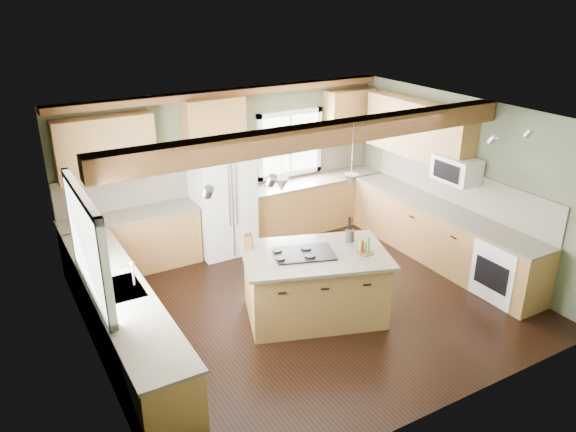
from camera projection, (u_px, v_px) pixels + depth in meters
floor at (307, 303)px, 7.83m from camera, size 5.60×5.60×0.00m
ceiling at (310, 119)px, 6.84m from camera, size 5.60×5.60×0.00m
wall_back at (229, 167)px, 9.34m from camera, size 5.60×0.00×5.60m
wall_left at (88, 267)px, 6.04m from camera, size 0.00×5.00×5.00m
wall_right at (463, 182)px, 8.63m from camera, size 0.00×5.00×5.00m
ceiling_beam at (323, 134)px, 6.64m from camera, size 5.55×0.26×0.26m
soffit_trim at (228, 93)px, 8.78m from camera, size 5.55×0.20×0.10m
backsplash_back at (229, 172)px, 9.36m from camera, size 5.58×0.03×0.58m
backsplash_right at (459, 187)px, 8.70m from camera, size 0.03×3.70×0.58m
base_cab_back_left at (133, 243)px, 8.60m from camera, size 2.02×0.60×0.88m
counter_back_left at (129, 216)px, 8.42m from camera, size 2.06×0.64×0.04m
base_cab_back_right at (313, 204)px, 10.11m from camera, size 2.62×0.60×0.88m
counter_back_right at (314, 180)px, 9.94m from camera, size 2.66×0.64×0.04m
base_cab_left at (124, 324)px, 6.55m from camera, size 0.60×3.70×0.88m
counter_left at (119, 290)px, 6.37m from camera, size 0.64×3.74×0.04m
base_cab_right at (440, 236)px, 8.86m from camera, size 0.60×3.70×0.88m
counter_right at (443, 209)px, 8.68m from camera, size 0.64×3.74×0.04m
upper_cab_back_left at (105, 148)px, 8.03m from camera, size 1.40×0.35×0.90m
upper_cab_over_fridge at (214, 121)px, 8.73m from camera, size 0.96×0.35×0.70m
upper_cab_right at (418, 130)px, 9.02m from camera, size 0.35×2.20×0.90m
upper_cab_back_corner at (349, 115)px, 10.01m from camera, size 0.90×0.35×0.90m
window_left at (86, 244)px, 6.00m from camera, size 0.04×1.60×1.05m
window_back at (289, 143)px, 9.75m from camera, size 1.10×0.04×1.00m
sink at (119, 290)px, 6.37m from camera, size 0.50×0.65×0.03m
faucet at (133, 275)px, 6.40m from camera, size 0.02×0.02×0.28m
dishwasher at (160, 389)px, 5.52m from camera, size 0.60×0.60×0.84m
oven at (506, 270)px, 7.82m from camera, size 0.60×0.72×0.84m
microwave at (456, 169)px, 8.39m from camera, size 0.40×0.70×0.38m
pendant_left at (282, 185)px, 6.76m from camera, size 0.18×0.18×0.16m
pendant_right at (351, 180)px, 6.91m from camera, size 0.18×0.18×0.16m
refrigerator at (223, 200)px, 9.05m from camera, size 0.90×0.74×1.80m
island at (315, 286)px, 7.38m from camera, size 1.99×1.58×0.88m
island_top at (315, 255)px, 7.21m from camera, size 2.14×1.73×0.04m
cooktop at (304, 253)px, 7.17m from camera, size 0.88×0.72×0.02m
knife_block at (248, 242)px, 7.29m from camera, size 0.14×0.13×0.18m
utensil_crock at (350, 236)px, 7.52m from camera, size 0.14×0.14×0.16m
bottle_tray at (365, 245)px, 7.18m from camera, size 0.32×0.32×0.21m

